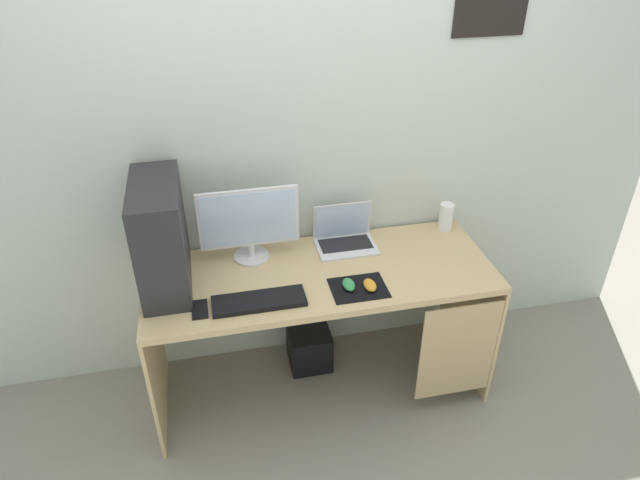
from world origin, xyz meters
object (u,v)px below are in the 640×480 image
Objects in this scene: pc_tower at (161,236)px; cell_phone at (200,309)px; speaker at (446,217)px; monitor at (249,223)px; subwoofer at (309,347)px; mouse_left at (349,285)px; mouse_right at (370,285)px; keyboard at (259,301)px; laptop at (345,237)px.

cell_phone is at bearing -60.77° from pc_tower.
speaker is at bearing 6.87° from pc_tower.
monitor is 0.89m from subwoofer.
mouse_right is (0.10, -0.03, 0.00)m from mouse_left.
mouse_left is 0.75m from subwoofer.
pc_tower reaches higher than speaker.
pc_tower is 0.37m from cell_phone.
keyboard is (0.40, -0.25, -0.24)m from pc_tower.
monitor reaches higher than speaker.
mouse_right is at bearing -36.47° from monitor.
pc_tower reaches higher than keyboard.
monitor is 3.74× the size of cell_phone.
speaker is (1.06, 0.05, -0.13)m from monitor.
pc_tower is at bearing -171.75° from subwoofer.
pc_tower is at bearing 148.01° from keyboard.
monitor is 1.16× the size of keyboard.
monitor is 1.07m from speaker.
pc_tower is at bearing 119.23° from cell_phone.
subwoofer is at bearing 111.03° from mouse_left.
mouse_right is at bearing -0.86° from cell_phone.
monitor is at bearing 143.53° from mouse_right.
pc_tower is at bearing 164.43° from mouse_left.
mouse_left reaches higher than subwoofer.
mouse_left is (0.42, 0.02, 0.01)m from keyboard.
monitor is at bearing 175.73° from subwoofer.
monitor is 0.65m from mouse_right.
cell_phone is (-0.76, -0.38, -0.04)m from laptop.
mouse_right is (0.52, -0.01, 0.01)m from keyboard.
cell_phone is at bearing -126.80° from monitor.
laptop reaches higher than keyboard.
cell_phone is at bearing -153.13° from laptop.
mouse_left is 0.74× the size of cell_phone.
keyboard is at bearing -130.28° from subwoofer.
keyboard is 4.38× the size of mouse_right.
keyboard is at bearing -91.49° from monitor.
cell_phone is 0.92m from subwoofer.
monitor is 5.06× the size of mouse_left.
speaker reaches higher than mouse_right.
keyboard is (-0.01, -0.37, -0.19)m from monitor.
monitor reaches higher than subwoofer.
cell_phone is (-0.78, 0.01, -0.02)m from mouse_right.
subwoofer is at bearing -167.91° from laptop.
keyboard is (-0.50, -0.39, -0.03)m from laptop.
laptop is 0.40m from mouse_right.
laptop is 3.19× the size of mouse_left.
pc_tower is 1.49m from speaker.
subwoofer is at bearing 31.52° from cell_phone.
pc_tower is 0.53m from keyboard.
monitor is at bearing 53.20° from cell_phone.
mouse_left is at bearing -15.57° from pc_tower.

